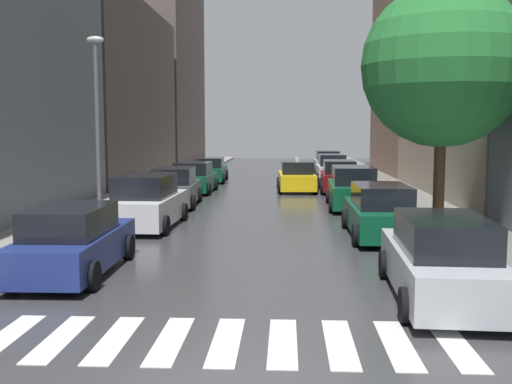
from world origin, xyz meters
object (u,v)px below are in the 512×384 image
Objects in this scene: parked_car_right_second at (380,213)px; parked_car_left_fourth at (194,178)px; taxi_midroad at (297,177)px; street_tree_right at (443,66)px; parked_car_left_nearest at (73,242)px; parked_car_right_nearest at (441,261)px; lamp_post_left at (97,115)px; parked_car_left_second at (147,203)px; parked_car_right_third at (353,189)px; parked_car_left_fifth at (210,170)px; parked_car_left_third at (175,188)px; parked_car_right_sixth at (327,163)px; parked_car_right_fourth at (339,177)px; parked_car_right_fifth at (332,169)px.

parked_car_left_fourth is at bearing 31.98° from parked_car_right_second.
street_tree_right is (4.36, -12.62, 4.57)m from taxi_midroad.
parked_car_left_nearest is 17.51m from parked_car_left_fourth.
parked_car_right_nearest is 13.17m from lamp_post_left.
parked_car_right_second is (7.85, 5.06, 0.03)m from parked_car_left_nearest.
parked_car_right_nearest is at bearing -135.04° from parked_car_left_second.
parked_car_right_nearest is at bearing -156.47° from parked_car_left_fourth.
lamp_post_left is at bearing 119.51° from parked_car_right_third.
parked_car_left_fourth is at bearing 177.54° from parked_car_left_fifth.
parked_car_left_third is 0.93× the size of parked_car_right_second.
parked_car_left_third is 1.03× the size of parked_car_right_sixth.
parked_car_left_second is 1.05× the size of parked_car_left_third.
parked_car_left_second reaches higher than parked_car_left_third.
parked_car_left_third is 0.92× the size of parked_car_right_nearest.
parked_car_right_nearest is 1.12× the size of parked_car_right_fourth.
parked_car_left_fifth is at bearing 89.92° from parked_car_right_fifth.
parked_car_right_second is 25.60m from parked_car_right_sixth.
lamp_post_left is at bearing 79.18° from parked_car_right_second.
taxi_midroad is 0.57× the size of street_tree_right.
parked_car_left_fourth is 14.68m from parked_car_right_second.
parked_car_left_second is 9.23m from parked_car_right_third.
street_tree_right is 11.54m from lamp_post_left.
parked_car_right_fourth is (7.62, -5.81, 0.06)m from parked_car_left_fifth.
taxi_midroad is (-2.49, 20.27, -0.03)m from parked_car_right_nearest.
street_tree_right reaches higher than parked_car_left_fifth.
parked_car_left_nearest is at bearing 177.67° from parked_car_left_fifth.
parked_car_left_fifth is at bearing 22.15° from parked_car_right_second.
street_tree_right reaches higher than taxi_midroad.
parked_car_left_second is 0.97× the size of parked_car_left_fifth.
parked_car_left_fourth is at bearing 24.96° from parked_car_right_nearest.
taxi_midroad is (-2.29, -5.50, -0.05)m from parked_car_right_fifth.
parked_car_right_third is 1.12× the size of parked_car_right_sixth.
parked_car_left_fifth is at bearing 1.64° from parked_car_left_second.
parked_car_right_fourth is at bearing -100.92° from taxi_midroad.
parked_car_right_fifth reaches higher than parked_car_left_fifth.
parked_car_left_second is 5.63m from parked_car_left_third.
parked_car_left_fifth is at bearing 0.73° from parked_car_left_fourth.
parked_car_right_second is at bearing -134.69° from parked_car_left_third.
parked_car_right_third is (-0.23, 13.49, 0.04)m from parked_car_right_nearest.
parked_car_right_fifth is 0.64× the size of lamp_post_left.
parked_car_right_sixth is 12.34m from taxi_midroad.
parked_car_left_nearest is at bearing 164.69° from parked_car_right_sixth.
street_tree_right reaches higher than parked_car_right_sixth.
parked_car_right_nearest is 0.76× the size of lamp_post_left.
taxi_midroad reaches higher than parked_car_right_fourth.
parked_car_right_nearest is at bearing -177.82° from parked_car_right_fourth.
parked_car_right_fourth is 14.99m from lamp_post_left.
parked_car_right_sixth is 0.97× the size of taxi_midroad.
parked_car_left_second is 1.08× the size of parked_car_right_sixth.
parked_car_left_second is at bearing 178.66° from parked_car_left_third.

